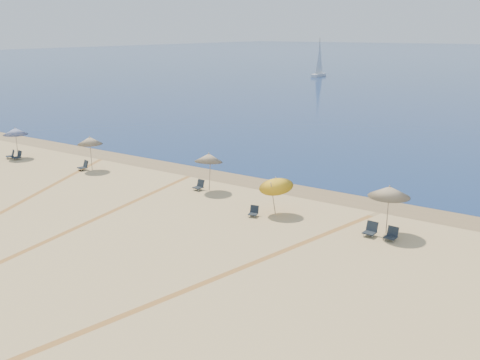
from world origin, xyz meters
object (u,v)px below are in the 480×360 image
Objects in this scene: umbrella_1 at (90,141)px; umbrella_3 at (276,183)px; chair_3 at (199,185)px; umbrella_2 at (209,158)px; chair_1 at (18,156)px; chair_6 at (392,234)px; chair_4 at (254,212)px; chair_0 at (11,155)px; sailboat_0 at (319,65)px; chair_2 at (84,166)px; umbrella_4 at (389,192)px; umbrella_0 at (15,131)px; chair_5 at (371,230)px.

umbrella_1 reaches higher than umbrella_3.
umbrella_1 is at bearing -171.48° from chair_3.
chair_1 is (-18.42, -1.84, -1.93)m from umbrella_2.
umbrella_1 is 1.00× the size of umbrella_2.
umbrella_1 reaches higher than chair_6.
umbrella_1 reaches higher than chair_4.
umbrella_2 is 3.63× the size of chair_3.
chair_4 is (5.82, -2.36, -0.03)m from chair_3.
umbrella_2 is 13.23m from chair_6.
umbrella_3 is 2.87× the size of chair_0.
chair_2 is at bearing -79.52° from sailboat_0.
chair_4 is (-7.25, -1.63, -2.04)m from umbrella_4.
chair_3 is (18.42, 1.13, -1.92)m from umbrella_0.
chair_2 is (8.05, 0.82, 0.02)m from chair_0.
umbrella_0 is 31.49m from umbrella_4.
umbrella_1 reaches higher than chair_2.
sailboat_0 is at bearing 116.90° from chair_3.
chair_6 is at bearing 3.70° from chair_5.
umbrella_1 reaches higher than chair_5.
umbrella_4 is at bearing -65.91° from sailboat_0.
sailboat_0 is (-38.09, 87.88, 2.31)m from chair_4.
chair_6 is 98.39m from sailboat_0.
chair_6 is (7.78, 0.87, 0.04)m from chair_4.
umbrella_2 is 0.31× the size of sailboat_0.
umbrella_3 is 2.09m from chair_4.
umbrella_3 is at bearing 9.59° from chair_1.
umbrella_1 is 10.78m from umbrella_2.
chair_4 is (15.94, -1.95, -2.00)m from umbrella_1.
umbrella_1 is (8.30, 0.73, 0.05)m from umbrella_0.
chair_6 is 0.08× the size of sailboat_0.
chair_6 is at bearing 14.40° from chair_2.
chair_3 reaches higher than chair_4.
sailboat_0 reaches higher than chair_6.
chair_3 is 12.59m from chair_5.
chair_0 is 0.10× the size of sailboat_0.
umbrella_1 is 23.19m from umbrella_4.
chair_4 is at bearing -167.34° from umbrella_4.
chair_6 is at bearing -54.80° from umbrella_4.
umbrella_1 is 0.31× the size of sailboat_0.
umbrella_2 is 12.47m from umbrella_4.
chair_0 is 1.09× the size of chair_1.
chair_5 is 97.88m from sailboat_0.
chair_1 is at bearing -174.31° from umbrella_2.
chair_5 is at bearing -126.86° from umbrella_4.
umbrella_3 is 3.40× the size of chair_3.
umbrella_1 reaches higher than umbrella_0.
chair_0 is at bearing -174.37° from umbrella_2.
chair_4 is at bearing -128.50° from umbrella_3.
umbrella_3 is 3.13× the size of chair_1.
chair_6 is at bearing -2.61° from umbrella_1.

